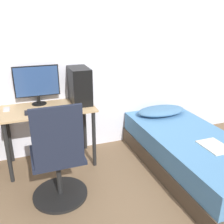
{
  "coord_description": "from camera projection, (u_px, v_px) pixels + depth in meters",
  "views": [
    {
      "loc": [
        -0.75,
        -1.62,
        1.71
      ],
      "look_at": [
        0.1,
        0.72,
        0.75
      ],
      "focal_mm": 40.0,
      "sensor_mm": 36.0,
      "label": 1
    }
  ],
  "objects": [
    {
      "name": "phone",
      "position": [
        7.0,
        109.0,
        2.79
      ],
      "size": [
        0.07,
        0.14,
        0.01
      ],
      "color": "#B7B7BC",
      "rests_on": "desk"
    },
    {
      "name": "magazine",
      "position": [
        215.0,
        146.0,
        2.59
      ],
      "size": [
        0.24,
        0.32,
        0.01
      ],
      "color": "silver",
      "rests_on": "bed"
    },
    {
      "name": "ground_plane",
      "position": [
        129.0,
        217.0,
        2.27
      ],
      "size": [
        14.0,
        14.0,
        0.0
      ],
      "primitive_type": "plane",
      "color": "brown"
    },
    {
      "name": "pc_tower",
      "position": [
        80.0,
        86.0,
        2.95
      ],
      "size": [
        0.22,
        0.39,
        0.43
      ],
      "color": "black",
      "rests_on": "desk"
    },
    {
      "name": "keyboard",
      "position": [
        44.0,
        111.0,
        2.73
      ],
      "size": [
        0.4,
        0.12,
        0.02
      ],
      "color": "black",
      "rests_on": "desk"
    },
    {
      "name": "desk",
      "position": [
        49.0,
        118.0,
        2.89
      ],
      "size": [
        1.04,
        0.55,
        0.73
      ],
      "color": "tan",
      "rests_on": "ground_plane"
    },
    {
      "name": "pillow",
      "position": [
        161.0,
        111.0,
        3.42
      ],
      "size": [
        0.69,
        0.36,
        0.11
      ],
      "color": "teal",
      "rests_on": "bed"
    },
    {
      "name": "wall_back",
      "position": [
        85.0,
        56.0,
        3.09
      ],
      "size": [
        8.0,
        0.05,
        2.5
      ],
      "color": "silver",
      "rests_on": "ground_plane"
    },
    {
      "name": "office_chair",
      "position": [
        59.0,
        165.0,
        2.34
      ],
      "size": [
        0.55,
        0.55,
        1.04
      ],
      "color": "black",
      "rests_on": "ground_plane"
    },
    {
      "name": "monitor",
      "position": [
        37.0,
        83.0,
        2.88
      ],
      "size": [
        0.51,
        0.17,
        0.46
      ],
      "color": "black",
      "rests_on": "desk"
    },
    {
      "name": "bed",
      "position": [
        191.0,
        153.0,
        2.91
      ],
      "size": [
        0.9,
        1.93,
        0.44
      ],
      "color": "#4C3D2D",
      "rests_on": "ground_plane"
    },
    {
      "name": "mouse",
      "position": [
        66.0,
        108.0,
        2.81
      ],
      "size": [
        0.06,
        0.09,
        0.02
      ],
      "color": "silver",
      "rests_on": "desk"
    }
  ]
}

